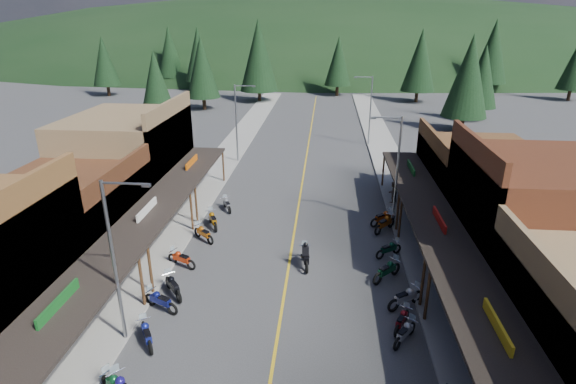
% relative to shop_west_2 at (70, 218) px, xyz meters
% --- Properties ---
extents(ground, '(220.00, 220.00, 0.00)m').
position_rel_shop_west_2_xyz_m(ground, '(13.75, -1.70, -2.53)').
color(ground, '#38383A').
rests_on(ground, ground).
extents(centerline, '(0.15, 90.00, 0.01)m').
position_rel_shop_west_2_xyz_m(centerline, '(13.75, 18.30, -2.53)').
color(centerline, gold).
rests_on(centerline, ground).
extents(sidewalk_west, '(3.40, 94.00, 0.15)m').
position_rel_shop_west_2_xyz_m(sidewalk_west, '(5.05, 18.30, -2.46)').
color(sidewalk_west, gray).
rests_on(sidewalk_west, ground).
extents(sidewalk_east, '(3.40, 94.00, 0.15)m').
position_rel_shop_west_2_xyz_m(sidewalk_east, '(22.45, 18.30, -2.46)').
color(sidewalk_east, gray).
rests_on(sidewalk_east, ground).
extents(shop_west_2, '(10.90, 9.00, 6.20)m').
position_rel_shop_west_2_xyz_m(shop_west_2, '(0.00, 0.00, 0.00)').
color(shop_west_2, '#3F2111').
rests_on(shop_west_2, ground).
extents(shop_west_3, '(10.90, 10.20, 8.20)m').
position_rel_shop_west_2_xyz_m(shop_west_3, '(-0.03, 9.60, 0.99)').
color(shop_west_3, brown).
rests_on(shop_west_3, ground).
extents(shop_east_2, '(10.90, 9.00, 8.20)m').
position_rel_shop_west_2_xyz_m(shop_east_2, '(27.54, 0.00, 0.99)').
color(shop_east_2, '#562B19').
rests_on(shop_east_2, ground).
extents(shop_east_3, '(10.90, 10.20, 6.20)m').
position_rel_shop_west_2_xyz_m(shop_east_3, '(27.51, 9.60, -0.00)').
color(shop_east_3, '#4C2D16').
rests_on(shop_east_3, ground).
extents(streetlight_0, '(2.16, 0.18, 8.00)m').
position_rel_shop_west_2_xyz_m(streetlight_0, '(6.80, -7.70, 1.93)').
color(streetlight_0, gray).
rests_on(streetlight_0, ground).
extents(streetlight_1, '(2.16, 0.18, 8.00)m').
position_rel_shop_west_2_xyz_m(streetlight_1, '(6.80, 20.30, 1.93)').
color(streetlight_1, gray).
rests_on(streetlight_1, ground).
extents(streetlight_2, '(2.16, 0.18, 8.00)m').
position_rel_shop_west_2_xyz_m(streetlight_2, '(20.71, 6.30, 1.93)').
color(streetlight_2, gray).
rests_on(streetlight_2, ground).
extents(streetlight_3, '(2.16, 0.18, 8.00)m').
position_rel_shop_west_2_xyz_m(streetlight_3, '(20.71, 28.30, 1.93)').
color(streetlight_3, gray).
rests_on(streetlight_3, ground).
extents(ridge_hill, '(310.00, 140.00, 60.00)m').
position_rel_shop_west_2_xyz_m(ridge_hill, '(13.75, 133.30, -2.53)').
color(ridge_hill, black).
rests_on(ridge_hill, ground).
extents(pine_0, '(5.04, 5.04, 11.00)m').
position_rel_shop_west_2_xyz_m(pine_0, '(-26.25, 60.30, 3.95)').
color(pine_0, black).
rests_on(pine_0, ground).
extents(pine_1, '(5.88, 5.88, 12.50)m').
position_rel_shop_west_2_xyz_m(pine_1, '(-10.25, 68.30, 4.70)').
color(pine_1, black).
rests_on(pine_1, ground).
extents(pine_2, '(6.72, 6.72, 14.00)m').
position_rel_shop_west_2_xyz_m(pine_2, '(3.75, 56.30, 5.46)').
color(pine_2, black).
rests_on(pine_2, ground).
extents(pine_3, '(5.04, 5.04, 11.00)m').
position_rel_shop_west_2_xyz_m(pine_3, '(17.75, 64.30, 3.95)').
color(pine_3, black).
rests_on(pine_3, ground).
extents(pine_4, '(5.88, 5.88, 12.50)m').
position_rel_shop_west_2_xyz_m(pine_4, '(31.75, 58.30, 4.70)').
color(pine_4, black).
rests_on(pine_4, ground).
extents(pine_5, '(6.72, 6.72, 14.00)m').
position_rel_shop_west_2_xyz_m(pine_5, '(47.75, 70.30, 5.46)').
color(pine_5, black).
rests_on(pine_5, ground).
extents(pine_6, '(5.04, 5.04, 11.00)m').
position_rel_shop_west_2_xyz_m(pine_6, '(59.75, 62.30, 3.95)').
color(pine_6, black).
rests_on(pine_6, ground).
extents(pine_7, '(5.88, 5.88, 12.50)m').
position_rel_shop_west_2_xyz_m(pine_7, '(-18.25, 74.30, 4.70)').
color(pine_7, black).
rests_on(pine_7, ground).
extents(pine_8, '(4.48, 4.48, 10.00)m').
position_rel_shop_west_2_xyz_m(pine_8, '(-8.25, 38.30, 3.44)').
color(pine_8, black).
rests_on(pine_8, ground).
extents(pine_9, '(4.93, 4.93, 10.80)m').
position_rel_shop_west_2_xyz_m(pine_9, '(37.75, 43.30, 3.85)').
color(pine_9, black).
rests_on(pine_9, ground).
extents(pine_10, '(5.38, 5.38, 11.60)m').
position_rel_shop_west_2_xyz_m(pine_10, '(-4.25, 48.30, 4.25)').
color(pine_10, black).
rests_on(pine_10, ground).
extents(pine_11, '(5.82, 5.82, 12.40)m').
position_rel_shop_west_2_xyz_m(pine_11, '(33.75, 36.30, 4.65)').
color(pine_11, black).
rests_on(pine_11, ground).
extents(bike_west_5, '(1.71, 2.17, 1.21)m').
position_rel_shop_west_2_xyz_m(bike_west_5, '(7.79, -7.90, -1.93)').
color(bike_west_5, navy).
rests_on(bike_west_5, ground).
extents(bike_west_6, '(2.31, 1.62, 1.26)m').
position_rel_shop_west_2_xyz_m(bike_west_6, '(7.53, -5.33, -1.90)').
color(bike_west_6, navy).
rests_on(bike_west_6, ground).
extents(bike_west_7, '(1.97, 2.23, 1.28)m').
position_rel_shop_west_2_xyz_m(bike_west_7, '(7.75, -3.98, -1.89)').
color(bike_west_7, black).
rests_on(bike_west_7, ground).
extents(bike_west_8, '(2.19, 1.54, 1.20)m').
position_rel_shop_west_2_xyz_m(bike_west_8, '(7.27, -0.98, -1.93)').
color(bike_west_8, red).
rests_on(bike_west_8, ground).
extents(bike_west_9, '(2.08, 1.95, 1.22)m').
position_rel_shop_west_2_xyz_m(bike_west_9, '(7.72, 2.48, -1.92)').
color(bike_west_9, '#A9510C').
rests_on(bike_west_9, ground).
extents(bike_west_10, '(1.69, 2.38, 1.30)m').
position_rel_shop_west_2_xyz_m(bike_west_10, '(7.84, 4.61, -1.88)').
color(bike_west_10, '#9A610B').
rests_on(bike_west_10, ground).
extents(bike_west_11, '(1.47, 2.03, 1.11)m').
position_rel_shop_west_2_xyz_m(bike_west_11, '(8.22, 7.68, -1.98)').
color(bike_west_11, gray).
rests_on(bike_west_11, ground).
extents(bike_east_5, '(1.70, 2.00, 1.14)m').
position_rel_shop_west_2_xyz_m(bike_east_5, '(19.70, -6.75, -1.96)').
color(bike_east_5, '#A5A5AA').
rests_on(bike_east_5, ground).
extents(bike_east_6, '(1.45, 2.01, 1.10)m').
position_rel_shop_west_2_xyz_m(bike_east_6, '(19.71, -5.78, -1.98)').
color(bike_east_6, maroon).
rests_on(bike_east_6, ground).
extents(bike_east_7, '(2.30, 1.87, 1.29)m').
position_rel_shop_west_2_xyz_m(bike_east_7, '(20.17, -3.99, -1.89)').
color(bike_east_7, '#ADAFB3').
rests_on(bike_east_7, ground).
extents(bike_east_8, '(2.18, 2.19, 1.32)m').
position_rel_shop_west_2_xyz_m(bike_east_8, '(19.51, -1.38, -1.87)').
color(bike_east_8, '#0C3E21').
rests_on(bike_east_8, ground).
extents(bike_east_9, '(2.01, 1.69, 1.14)m').
position_rel_shop_west_2_xyz_m(bike_east_9, '(19.96, 1.38, -1.96)').
color(bike_east_9, '#0B3925').
rests_on(bike_east_9, ground).
extents(bike_east_10, '(2.09, 2.30, 1.34)m').
position_rel_shop_west_2_xyz_m(bike_east_10, '(20.12, 5.00, -1.86)').
color(bike_east_10, '#98440A').
rests_on(bike_east_10, ground).
extents(bike_east_11, '(2.24, 1.89, 1.27)m').
position_rel_shop_west_2_xyz_m(bike_east_11, '(20.11, 6.04, -1.90)').
color(bike_east_11, '#A63C0B').
rests_on(bike_east_11, ground).
extents(rider_on_bike, '(1.09, 2.37, 1.74)m').
position_rel_shop_west_2_xyz_m(rider_on_bike, '(14.76, -0.26, -1.84)').
color(rider_on_bike, black).
rests_on(rider_on_bike, ground).
extents(pedestrian_east_a, '(0.58, 0.68, 1.57)m').
position_rel_shop_west_2_xyz_m(pedestrian_east_a, '(22.43, -6.78, -1.60)').
color(pedestrian_east_a, black).
rests_on(pedestrian_east_a, sidewalk_east).
extents(pedestrian_east_b, '(0.98, 0.92, 1.77)m').
position_rel_shop_west_2_xyz_m(pedestrian_east_b, '(21.29, 10.16, -1.50)').
color(pedestrian_east_b, brown).
rests_on(pedestrian_east_b, sidewalk_east).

